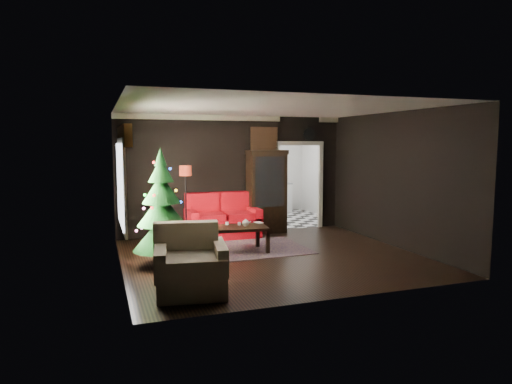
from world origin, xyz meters
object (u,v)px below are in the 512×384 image
object	(u,v)px
christmas_tree	(162,207)
teapot	(246,223)
kitchen_table	(270,208)
coffee_table	(238,239)
armchair	(191,262)
floor_lamp	(186,204)
wall_clock	(309,134)
curio_cabinet	(267,193)
loveseat	(223,216)

from	to	relation	value
christmas_tree	teapot	size ratio (longest dim) A/B	12.58
teapot	kitchen_table	size ratio (longest dim) A/B	0.21
coffee_table	kitchen_table	size ratio (longest dim) A/B	1.51
armchair	teapot	size ratio (longest dim) A/B	6.74
christmas_tree	coffee_table	xyz separation A→B (m)	(1.54, 0.51, -0.78)
christmas_tree	floor_lamp	bearing A→B (deg)	67.48
teapot	wall_clock	size ratio (longest dim) A/B	0.48
floor_lamp	wall_clock	bearing A→B (deg)	9.59
curio_cabinet	kitchen_table	xyz separation A→B (m)	(0.65, 1.43, -0.57)
christmas_tree	wall_clock	bearing A→B (deg)	31.11
curio_cabinet	loveseat	bearing A→B (deg)	-169.17
curio_cabinet	kitchen_table	size ratio (longest dim) A/B	2.53
floor_lamp	wall_clock	xyz separation A→B (m)	(3.22, 0.54, 1.55)
curio_cabinet	christmas_tree	world-z (taller)	christmas_tree
curio_cabinet	coffee_table	xyz separation A→B (m)	(-1.26, -1.72, -0.68)
teapot	loveseat	bearing A→B (deg)	91.31
loveseat	curio_cabinet	world-z (taller)	curio_cabinet
teapot	curio_cabinet	bearing A→B (deg)	58.10
floor_lamp	coffee_table	xyz separation A→B (m)	(0.77, -1.36, -0.56)
floor_lamp	kitchen_table	size ratio (longest dim) A/B	2.24
loveseat	armchair	distance (m)	3.92
christmas_tree	armchair	distance (m)	1.74
christmas_tree	wall_clock	distance (m)	4.85
floor_lamp	wall_clock	world-z (taller)	wall_clock
curio_cabinet	teapot	distance (m)	2.14
armchair	christmas_tree	bearing A→B (deg)	105.40
kitchen_table	armchair	bearing A→B (deg)	-121.70
coffee_table	christmas_tree	bearing A→B (deg)	-161.74
floor_lamp	teapot	distance (m)	1.71
kitchen_table	wall_clock	bearing A→B (deg)	-66.25
wall_clock	loveseat	bearing A→B (deg)	-170.34
curio_cabinet	floor_lamp	xyz separation A→B (m)	(-2.02, -0.36, -0.12)
christmas_tree	kitchen_table	distance (m)	5.07
wall_clock	armchair	bearing A→B (deg)	-133.39
christmas_tree	teapot	distance (m)	1.80
armchair	teapot	world-z (taller)	armchair
curio_cabinet	wall_clock	xyz separation A→B (m)	(1.20, 0.18, 1.43)
loveseat	wall_clock	world-z (taller)	wall_clock
curio_cabinet	armchair	world-z (taller)	curio_cabinet
loveseat	christmas_tree	world-z (taller)	christmas_tree
loveseat	christmas_tree	bearing A→B (deg)	-129.30
armchair	wall_clock	distance (m)	5.87
christmas_tree	armchair	size ratio (longest dim) A/B	1.87
loveseat	floor_lamp	distance (m)	0.94
wall_clock	christmas_tree	bearing A→B (deg)	-148.89
coffee_table	kitchen_table	xyz separation A→B (m)	(1.91, 3.15, 0.11)
loveseat	armchair	world-z (taller)	loveseat
wall_clock	curio_cabinet	bearing A→B (deg)	-171.47
coffee_table	wall_clock	world-z (taller)	wall_clock
armchair	curio_cabinet	bearing A→B (deg)	64.79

